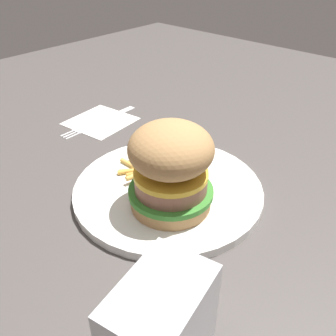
{
  "coord_description": "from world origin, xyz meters",
  "views": [
    {
      "loc": [
        0.25,
        -0.29,
        0.31
      ],
      "look_at": [
        -0.03,
        0.01,
        0.04
      ],
      "focal_mm": 38.96,
      "sensor_mm": 36.0,
      "label": 1
    }
  ],
  "objects": [
    {
      "name": "ground_plane",
      "position": [
        0.0,
        0.0,
        0.0
      ],
      "size": [
        1.6,
        1.6,
        0.0
      ],
      "primitive_type": "plane",
      "color": "#47423F"
    },
    {
      "name": "plate",
      "position": [
        -0.03,
        0.01,
        0.01
      ],
      "size": [
        0.26,
        0.26,
        0.01
      ],
      "primitive_type": "cylinder",
      "color": "white",
      "rests_on": "ground_plane"
    },
    {
      "name": "sandwich",
      "position": [
        0.0,
        -0.02,
        0.07
      ],
      "size": [
        0.11,
        0.11,
        0.11
      ],
      "color": "tan",
      "rests_on": "plate"
    },
    {
      "name": "fries_pile",
      "position": [
        -0.08,
        0.02,
        0.02
      ],
      "size": [
        0.07,
        0.1,
        0.01
      ],
      "color": "gold",
      "rests_on": "plate"
    },
    {
      "name": "napkin",
      "position": [
        -0.28,
        0.09,
        0.0
      ],
      "size": [
        0.12,
        0.12,
        0.0
      ],
      "primitive_type": "cube",
      "rotation": [
        0.0,
        0.0,
        0.11
      ],
      "color": "white",
      "rests_on": "ground_plane"
    },
    {
      "name": "fork",
      "position": [
        -0.28,
        0.09,
        0.0
      ],
      "size": [
        0.02,
        0.17,
        0.0
      ],
      "color": "silver",
      "rests_on": "napkin"
    },
    {
      "name": "napkin_dispenser",
      "position": [
        0.12,
        -0.17,
        0.05
      ],
      "size": [
        0.08,
        0.1,
        0.09
      ],
      "primitive_type": "cube",
      "rotation": [
        0.0,
        0.0,
        4.9
      ],
      "color": "#B7BABF",
      "rests_on": "ground_plane"
    }
  ]
}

